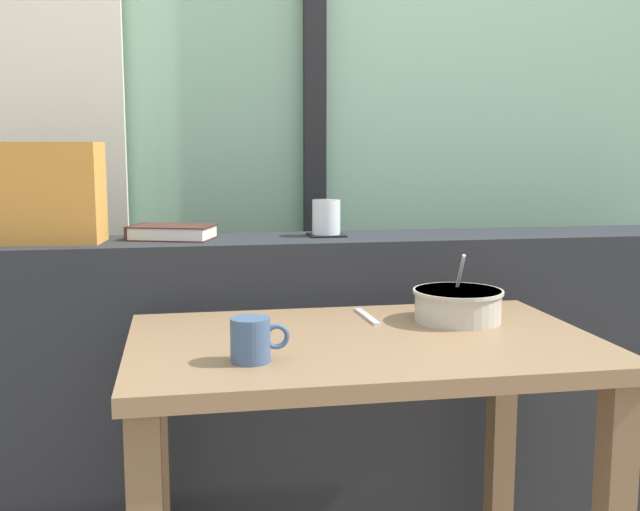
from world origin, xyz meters
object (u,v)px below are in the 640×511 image
Objects in this scene: throw_pillow at (38,193)px; juice_glass at (326,219)px; breakfast_table at (361,398)px; ceramic_mug at (252,340)px; closed_book at (172,232)px; fork_utensil at (367,317)px; coaster_square at (326,235)px; soup_bowl at (458,306)px.

juice_glass is at bearing 1.56° from throw_pillow.
throw_pillow is at bearing 144.47° from breakfast_table.
ceramic_mug reaches higher than breakfast_table.
ceramic_mug is (0.49, -0.67, -0.24)m from throw_pillow.
fork_utensil is (0.46, -0.37, -0.17)m from closed_book.
ceramic_mug is at bearing -135.58° from fork_utensil.
breakfast_table is 0.62m from coaster_square.
coaster_square is 0.31× the size of throw_pillow.
closed_book is 0.80m from soup_bowl.
closed_book is (-0.43, 0.01, -0.03)m from juice_glass.
breakfast_table is 9.92× the size of coaster_square.
breakfast_table is 0.24m from fork_utensil.
soup_bowl is (0.23, -0.43, -0.12)m from coaster_square.
throw_pillow is 0.86m from ceramic_mug.
juice_glass is (0.03, 0.54, 0.34)m from breakfast_table.
coaster_square is at bearing 92.31° from fork_utensil.
throw_pillow is (-0.76, -0.02, 0.13)m from coaster_square.
fork_utensil is at bearing -85.20° from juice_glass.
closed_book is 0.61m from fork_utensil.
coaster_square is 0.88× the size of ceramic_mug.
juice_glass reaches higher than breakfast_table.
juice_glass is 0.85× the size of ceramic_mug.
throw_pillow is 2.83× the size of ceramic_mug.
fork_utensil is at bearing 160.13° from soup_bowl.
ceramic_mug is at bearing -111.83° from juice_glass.
throw_pillow is (-0.73, 0.52, 0.42)m from breakfast_table.
ceramic_mug reaches higher than fork_utensil.
breakfast_table is 0.74m from closed_book.
closed_book is at bearing 125.88° from breakfast_table.
closed_book is at bearing 179.25° from coaster_square.
soup_bowl is (0.66, -0.44, -0.14)m from closed_book.
throw_pillow reaches higher than coaster_square.
juice_glass is 0.43m from closed_book.
ceramic_mug is at bearing -149.85° from breakfast_table.
breakfast_table is 0.99m from throw_pillow.
juice_glass is 0.46× the size of soup_bowl.
coaster_square is 0.77m from throw_pillow.
soup_bowl is (0.26, 0.11, 0.17)m from breakfast_table.
soup_bowl reaches higher than breakfast_table.
fork_utensil is at bearing -38.75° from closed_book.
throw_pillow is at bearing 157.43° from soup_bowl.
throw_pillow is at bearing 154.27° from fork_utensil.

